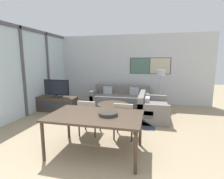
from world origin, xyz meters
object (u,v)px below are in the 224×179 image
at_px(television, 57,89).
at_px(dining_chair_centre, 124,118).
at_px(floor_lamp, 161,76).
at_px(coffee_table, 113,107).
at_px(tv_console, 57,104).
at_px(sofa_main, 120,99).
at_px(fruit_bowl, 108,114).
at_px(sofa_side, 151,110).
at_px(dining_table, 95,118).
at_px(dining_chair_left, 89,115).

distance_m(television, dining_chair_centre, 3.10).
relative_size(television, floor_lamp, 0.65).
height_order(coffee_table, dining_chair_centre, dining_chair_centre).
bearing_deg(television, tv_console, -90.00).
distance_m(coffee_table, dining_chair_centre, 1.67).
bearing_deg(dining_chair_centre, floor_lamp, 73.23).
height_order(sofa_main, coffee_table, sofa_main).
height_order(television, fruit_bowl, television).
bearing_deg(sofa_main, coffee_table, -90.00).
xyz_separation_m(tv_console, sofa_side, (3.21, 0.02, 0.01)).
xyz_separation_m(sofa_side, dining_chair_centre, (-0.58, -1.63, 0.22)).
bearing_deg(television, dining_table, -46.66).
xyz_separation_m(dining_chair_centre, fruit_bowl, (-0.18, -0.71, 0.31)).
relative_size(tv_console, dining_chair_centre, 1.62).
xyz_separation_m(dining_table, floor_lamp, (1.30, 3.63, 0.51)).
relative_size(tv_console, fruit_bowl, 3.85).
distance_m(dining_chair_centre, floor_lamp, 3.12).
relative_size(coffee_table, dining_chair_centre, 1.17).
bearing_deg(floor_lamp, coffee_table, -137.71).
bearing_deg(sofa_main, sofa_side, -47.10).
bearing_deg(television, dining_chair_left, -41.64).
bearing_deg(tv_console, fruit_bowl, -43.42).
height_order(dining_chair_centre, floor_lamp, floor_lamp).
bearing_deg(coffee_table, sofa_main, 90.00).
xyz_separation_m(tv_console, dining_chair_left, (1.77, -1.58, 0.23)).
bearing_deg(fruit_bowl, dining_chair_centre, 75.81).
bearing_deg(fruit_bowl, dining_table, -177.11).
height_order(coffee_table, dining_table, dining_table).
xyz_separation_m(tv_console, sofa_main, (2.01, 1.31, 0.01)).
height_order(sofa_side, dining_chair_left, dining_chair_left).
relative_size(dining_chair_centre, floor_lamp, 0.59).
height_order(television, floor_lamp, floor_lamp).
xyz_separation_m(television, floor_lamp, (3.51, 1.30, 0.40)).
relative_size(tv_console, floor_lamp, 0.96).
height_order(television, sofa_main, television).
relative_size(coffee_table, fruit_bowl, 2.77).
distance_m(tv_console, sofa_side, 3.21).
bearing_deg(dining_chair_centre, television, 148.60).
bearing_deg(fruit_bowl, television, 136.56).
height_order(tv_console, fruit_bowl, fruit_bowl).
bearing_deg(floor_lamp, dining_table, -109.76).
relative_size(dining_table, floor_lamp, 1.23).
distance_m(sofa_main, floor_lamp, 1.77).
relative_size(sofa_main, floor_lamp, 1.55).
bearing_deg(coffee_table, dining_table, -85.12).
distance_m(television, coffee_table, 2.07).
relative_size(sofa_side, dining_chair_left, 1.70).
height_order(dining_table, dining_chair_centre, dining_chair_centre).
bearing_deg(sofa_side, tv_console, 90.34).
xyz_separation_m(tv_console, fruit_bowl, (2.45, -2.32, 0.55)).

